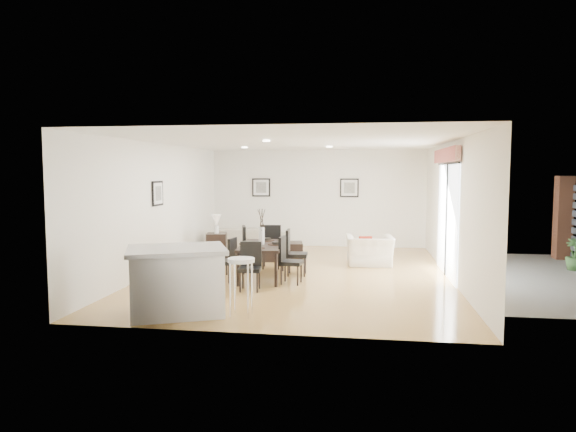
# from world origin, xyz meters

# --- Properties ---
(ground) EXTENTS (8.00, 8.00, 0.00)m
(ground) POSITION_xyz_m (0.00, 0.00, 0.00)
(ground) COLOR tan
(ground) RESTS_ON ground
(wall_back) EXTENTS (6.00, 0.04, 2.70)m
(wall_back) POSITION_xyz_m (0.00, 4.00, 1.35)
(wall_back) COLOR white
(wall_back) RESTS_ON ground
(wall_front) EXTENTS (6.00, 0.04, 2.70)m
(wall_front) POSITION_xyz_m (0.00, -4.00, 1.35)
(wall_front) COLOR white
(wall_front) RESTS_ON ground
(wall_left) EXTENTS (0.04, 8.00, 2.70)m
(wall_left) POSITION_xyz_m (-3.00, 0.00, 1.35)
(wall_left) COLOR white
(wall_left) RESTS_ON ground
(wall_right) EXTENTS (0.04, 8.00, 2.70)m
(wall_right) POSITION_xyz_m (3.00, 0.00, 1.35)
(wall_right) COLOR white
(wall_right) RESTS_ON ground
(ceiling) EXTENTS (6.00, 8.00, 0.02)m
(ceiling) POSITION_xyz_m (0.00, 0.00, 2.70)
(ceiling) COLOR white
(ceiling) RESTS_ON wall_back
(sofa) EXTENTS (2.35, 1.47, 0.64)m
(sofa) POSITION_xyz_m (-1.76, 2.80, 0.32)
(sofa) COLOR gray
(sofa) RESTS_ON ground
(armchair) EXTENTS (1.09, 0.98, 0.66)m
(armchair) POSITION_xyz_m (1.44, 1.17, 0.33)
(armchair) COLOR beige
(armchair) RESTS_ON ground
(courtyard_plant_b) EXTENTS (0.41, 0.41, 0.68)m
(courtyard_plant_b) POSITION_xyz_m (5.78, 1.21, 0.34)
(courtyard_plant_b) COLOR #305223
(courtyard_plant_b) RESTS_ON ground
(dining_table) EXTENTS (0.94, 1.68, 0.67)m
(dining_table) POSITION_xyz_m (-0.68, -0.57, 0.61)
(dining_table) COLOR black
(dining_table) RESTS_ON ground
(dining_chair_wnear) EXTENTS (0.42, 0.42, 0.85)m
(dining_chair_wnear) POSITION_xyz_m (-1.26, -0.98, 0.47)
(dining_chair_wnear) COLOR black
(dining_chair_wnear) RESTS_ON ground
(dining_chair_wfar) EXTENTS (0.55, 0.55, 0.98)m
(dining_chair_wfar) POSITION_xyz_m (-1.25, -0.14, 0.55)
(dining_chair_wfar) COLOR black
(dining_chair_wfar) RESTS_ON ground
(dining_chair_enear) EXTENTS (0.43, 0.43, 0.89)m
(dining_chair_enear) POSITION_xyz_m (-0.11, -0.97, 0.50)
(dining_chair_enear) COLOR black
(dining_chair_enear) RESTS_ON ground
(dining_chair_efar) EXTENTS (0.44, 0.44, 0.93)m
(dining_chair_efar) POSITION_xyz_m (-0.12, -0.17, 0.52)
(dining_chair_efar) COLOR black
(dining_chair_efar) RESTS_ON ground
(dining_chair_head) EXTENTS (0.41, 0.41, 0.85)m
(dining_chair_head) POSITION_xyz_m (-0.69, -1.57, 0.48)
(dining_chair_head) COLOR black
(dining_chair_head) RESTS_ON ground
(dining_chair_foot) EXTENTS (0.48, 0.48, 0.97)m
(dining_chair_foot) POSITION_xyz_m (-0.68, 0.43, 0.54)
(dining_chair_foot) COLOR black
(dining_chair_foot) RESTS_ON ground
(vase) EXTENTS (0.91, 1.40, 0.71)m
(vase) POSITION_xyz_m (-0.68, -0.57, 0.96)
(vase) COLOR white
(vase) RESTS_ON dining_table
(coffee_table) EXTENTS (1.15, 0.81, 0.42)m
(coffee_table) POSITION_xyz_m (-0.66, 1.53, 0.21)
(coffee_table) COLOR black
(coffee_table) RESTS_ON ground
(side_table) EXTENTS (0.55, 0.55, 0.62)m
(side_table) POSITION_xyz_m (-2.20, 1.48, 0.31)
(side_table) COLOR black
(side_table) RESTS_ON ground
(table_lamp) EXTENTS (0.23, 0.23, 0.45)m
(table_lamp) POSITION_xyz_m (-2.20, 1.48, 0.91)
(table_lamp) COLOR white
(table_lamp) RESTS_ON side_table
(cushion) EXTENTS (0.30, 0.18, 0.29)m
(cushion) POSITION_xyz_m (1.35, 1.07, 0.52)
(cushion) COLOR maroon
(cushion) RESTS_ON armchair
(kitchen_island) EXTENTS (1.72, 1.55, 0.99)m
(kitchen_island) POSITION_xyz_m (-1.43, -3.23, 0.50)
(kitchen_island) COLOR white
(kitchen_island) RESTS_ON ground
(bar_stool) EXTENTS (0.39, 0.39, 0.86)m
(bar_stool) POSITION_xyz_m (-0.45, -3.23, 0.73)
(bar_stool) COLOR white
(bar_stool) RESTS_ON ground
(framed_print_back_left) EXTENTS (0.52, 0.04, 0.52)m
(framed_print_back_left) POSITION_xyz_m (-1.60, 3.97, 1.65)
(framed_print_back_left) COLOR black
(framed_print_back_left) RESTS_ON wall_back
(framed_print_back_right) EXTENTS (0.52, 0.04, 0.52)m
(framed_print_back_right) POSITION_xyz_m (0.90, 3.97, 1.65)
(framed_print_back_right) COLOR black
(framed_print_back_right) RESTS_ON wall_back
(framed_print_left_wall) EXTENTS (0.04, 0.52, 0.52)m
(framed_print_left_wall) POSITION_xyz_m (-2.97, -0.20, 1.65)
(framed_print_left_wall) COLOR black
(framed_print_left_wall) RESTS_ON wall_left
(sliding_door) EXTENTS (0.12, 2.70, 2.57)m
(sliding_door) POSITION_xyz_m (2.96, 0.30, 1.66)
(sliding_door) COLOR white
(sliding_door) RESTS_ON wall_right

